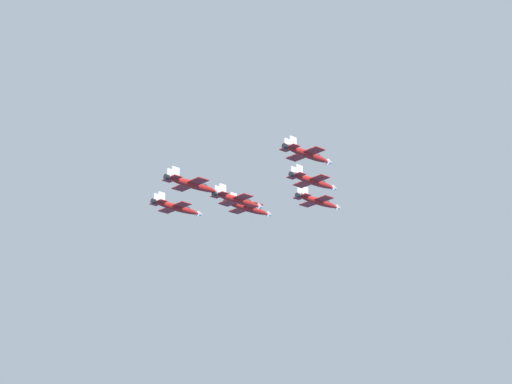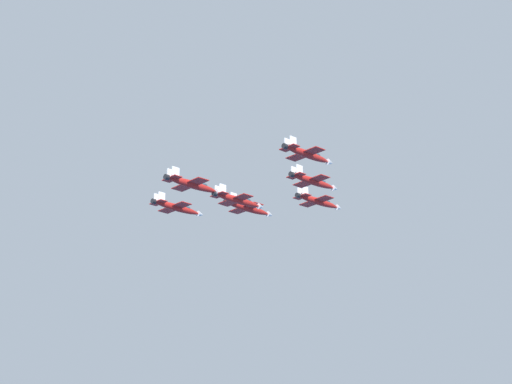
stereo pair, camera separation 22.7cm
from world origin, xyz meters
name	(u,v)px [view 2 (the right image)]	position (x,y,z in m)	size (l,w,h in m)	color
jet_lead	(318,201)	(-28.48, -4.24, 151.06)	(10.53, 16.57, 3.52)	red
jet_left_wingman	(248,208)	(-13.67, 7.05, 148.95)	(10.71, 16.89, 3.58)	red
jet_right_wingman	(313,181)	(-37.23, 12.19, 149.84)	(10.46, 16.50, 3.50)	red
jet_left_outer	(177,208)	(1.13, 18.33, 148.86)	(10.77, 17.02, 3.61)	red
jet_right_outer	(307,154)	(-45.98, 28.63, 149.58)	(10.21, 16.17, 3.42)	red
jet_slot_rear	(238,200)	(-22.43, 23.48, 144.71)	(10.25, 16.13, 3.43)	red
jet_trailing	(193,184)	(-19.40, 37.34, 145.20)	(10.78, 17.00, 3.61)	red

